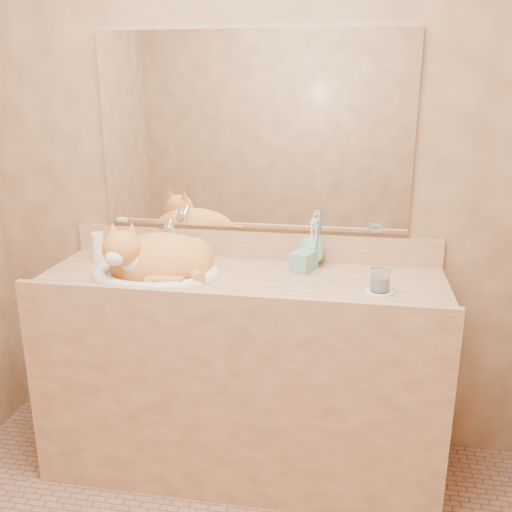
% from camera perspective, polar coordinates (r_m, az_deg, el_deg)
% --- Properties ---
extents(wall_back, '(2.40, 0.02, 2.50)m').
position_cam_1_polar(wall_back, '(2.42, -0.30, 8.96)').
color(wall_back, brown).
rests_on(wall_back, ground).
extents(vanity_counter, '(1.60, 0.55, 0.85)m').
position_cam_1_polar(vanity_counter, '(2.42, -1.45, -11.71)').
color(vanity_counter, '#956443').
rests_on(vanity_counter, floor).
extents(mirror, '(1.30, 0.02, 0.80)m').
position_cam_1_polar(mirror, '(2.39, -0.36, 12.24)').
color(mirror, white).
rests_on(mirror, wall_back).
extents(sink_basin, '(0.56, 0.49, 0.16)m').
position_cam_1_polar(sink_basin, '(2.30, -10.04, 0.05)').
color(sink_basin, white).
rests_on(sink_basin, vanity_counter).
extents(faucet, '(0.07, 0.14, 0.19)m').
position_cam_1_polar(faucet, '(2.47, -8.55, 1.70)').
color(faucet, white).
rests_on(faucet, vanity_counter).
extents(cat, '(0.45, 0.38, 0.23)m').
position_cam_1_polar(cat, '(2.31, -9.96, -0.07)').
color(cat, '#C8722E').
rests_on(cat, sink_basin).
extents(soap_dispenser, '(0.10, 0.10, 0.17)m').
position_cam_1_polar(soap_dispenser, '(2.28, 4.16, 0.33)').
color(soap_dispenser, '#6FB298').
rests_on(soap_dispenser, vanity_counter).
extents(toothbrush_cup, '(0.14, 0.14, 0.11)m').
position_cam_1_polar(toothbrush_cup, '(2.35, 5.87, -0.01)').
color(toothbrush_cup, '#6FB298').
rests_on(toothbrush_cup, vanity_counter).
extents(toothbrushes, '(0.03, 0.03, 0.21)m').
position_cam_1_polar(toothbrushes, '(2.33, 5.92, 1.69)').
color(toothbrushes, white).
rests_on(toothbrushes, toothbrush_cup).
extents(saucer, '(0.10, 0.10, 0.01)m').
position_cam_1_polar(saucer, '(2.13, 12.22, -3.54)').
color(saucer, white).
rests_on(saucer, vanity_counter).
extents(water_glass, '(0.07, 0.07, 0.08)m').
position_cam_1_polar(water_glass, '(2.11, 12.30, -2.35)').
color(water_glass, silver).
rests_on(water_glass, saucer).
extents(lotion_bottle, '(0.05, 0.05, 0.12)m').
position_cam_1_polar(lotion_bottle, '(2.54, -15.51, 0.92)').
color(lotion_bottle, white).
rests_on(lotion_bottle, vanity_counter).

